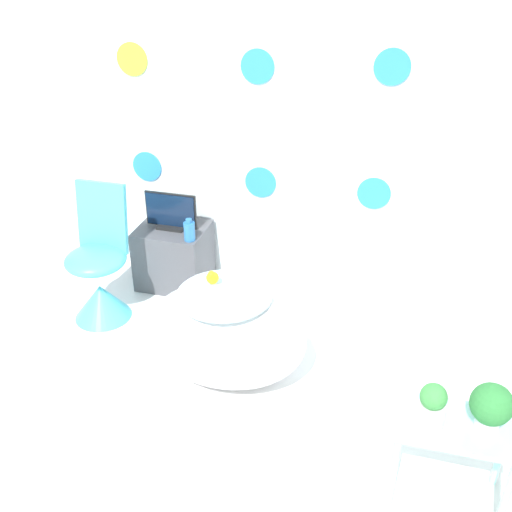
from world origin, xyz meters
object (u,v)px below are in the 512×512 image
chair (100,279)px  potted_plant_right (491,406)px  bathtub (226,334)px  potted_plant_left (432,405)px  tv (171,213)px  vase (189,231)px

chair → potted_plant_right: bearing=-21.0°
bathtub → potted_plant_left: 1.25m
tv → potted_plant_right: bearing=-35.0°
tv → potted_plant_left: bearing=-38.8°
bathtub → potted_plant_left: (1.09, -0.55, 0.25)m
vase → tv: bearing=143.1°
potted_plant_left → vase: bearing=140.9°
bathtub → tv: (-0.67, 0.87, 0.27)m
vase → potted_plant_left: (1.58, -1.28, 0.02)m
chair → potted_plant_right: size_ratio=3.96×
chair → potted_plant_left: (2.06, -0.90, 0.26)m
vase → potted_plant_left: size_ratio=0.78×
bathtub → potted_plant_right: size_ratio=4.05×
potted_plant_left → potted_plant_right: 0.23m
chair → potted_plant_right: (2.29, -0.88, 0.28)m
bathtub → chair: (-0.97, 0.35, -0.01)m
chair → tv: size_ratio=2.43×
vase → potted_plant_right: 2.20m
chair → bathtub: bearing=-20.1°
chair → potted_plant_left: bearing=-23.6°
chair → potted_plant_left: size_ratio=4.50×
bathtub → vase: bearing=123.5°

